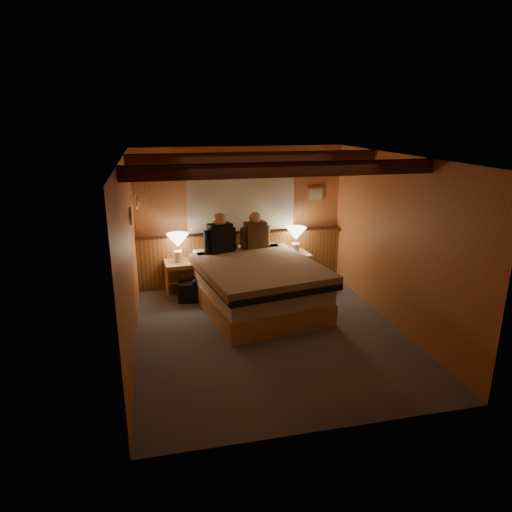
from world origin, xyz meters
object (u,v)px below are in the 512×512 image
object	(u,v)px
bed	(257,284)
nightstand_left	(182,278)
person_right	(255,233)
duffel_bag	(195,290)
person_left	(220,236)
lamp_left	(178,242)
nightstand_right	(293,269)
lamp_right	(296,235)

from	to	relation	value
bed	nightstand_left	xyz separation A→B (m)	(-1.10, 0.85, -0.10)
bed	person_right	world-z (taller)	person_right
nightstand_left	duffel_bag	bearing A→B (deg)	-61.85
bed	person_left	bearing A→B (deg)	114.02
lamp_left	person_left	size ratio (longest dim) A/B	0.69
lamp_left	person_left	distance (m)	0.71
bed	lamp_left	world-z (taller)	lamp_left
nightstand_right	bed	bearing A→B (deg)	-140.79
person_right	duffel_bag	distance (m)	1.38
person_left	duffel_bag	xyz separation A→B (m)	(-0.45, -0.16, -0.85)
bed	duffel_bag	size ratio (longest dim) A/B	4.24
person_left	lamp_left	bearing A→B (deg)	147.94
duffel_bag	lamp_left	bearing A→B (deg)	132.86
lamp_right	nightstand_right	bearing A→B (deg)	171.13
bed	lamp_left	bearing A→B (deg)	132.15
nightstand_right	person_left	distance (m)	1.50
lamp_left	person_right	bearing A→B (deg)	-2.81
person_right	person_left	bearing A→B (deg)	-178.03
nightstand_left	nightstand_right	xyz separation A→B (m)	(1.95, -0.01, 0.01)
person_left	bed	bearing A→B (deg)	-71.70
bed	lamp_right	world-z (taller)	lamp_right
person_left	person_right	world-z (taller)	person_left
bed	duffel_bag	distance (m)	1.07
nightstand_left	duffel_bag	distance (m)	0.40
nightstand_left	lamp_right	size ratio (longest dim) A/B	1.24
person_right	duffel_bag	size ratio (longest dim) A/B	1.11
nightstand_right	lamp_left	distance (m)	2.07
lamp_right	person_right	distance (m)	0.73
nightstand_left	duffel_bag	world-z (taller)	nightstand_left
lamp_right	lamp_left	bearing A→B (deg)	178.75
nightstand_right	person_left	bearing A→B (deg)	-178.62
bed	lamp_right	size ratio (longest dim) A/B	5.32
nightstand_left	person_left	distance (m)	0.98
nightstand_left	nightstand_right	size ratio (longest dim) A/B	0.96
lamp_right	nightstand_left	bearing A→B (deg)	179.59
lamp_left	person_right	size ratio (longest dim) A/B	0.73
lamp_left	person_right	distance (m)	1.29
nightstand_right	duffel_bag	bearing A→B (deg)	-175.35
nightstand_left	person_left	bearing A→B (deg)	-17.66
nightstand_left	nightstand_right	distance (m)	1.95
lamp_left	person_left	bearing A→B (deg)	-16.34
bed	person_left	xyz separation A→B (m)	(-0.46, 0.68, 0.62)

